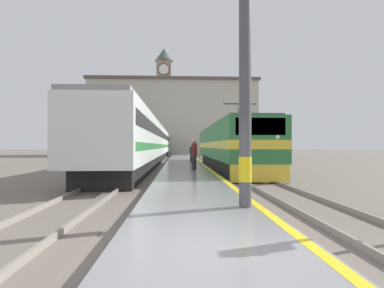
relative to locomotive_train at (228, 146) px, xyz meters
name	(u,v)px	position (x,y,z in m)	size (l,w,h in m)	color
ground_plane	(183,161)	(-3.25, 12.15, -1.74)	(200.00, 200.00, 0.00)	#70665B
platform	(183,162)	(-3.25, 7.15, -1.59)	(3.12, 140.00, 0.31)	gray
rail_track_near	(216,163)	(0.00, 7.15, -1.71)	(2.84, 140.00, 0.16)	#70665B
rail_track_far	(148,163)	(-6.77, 7.15, -1.71)	(2.83, 140.00, 0.16)	#70665B
locomotive_train	(228,146)	(0.00, 0.00, 0.00)	(2.92, 18.40, 4.35)	black
passenger_train	(154,143)	(-6.77, 14.77, 0.36)	(2.92, 53.99, 3.88)	black
catenary_mast	(247,28)	(-2.11, -15.54, 2.84)	(2.48, 0.31, 8.69)	#4C4C51
person_on_platform	(191,153)	(-2.58, 4.00, -0.60)	(0.34, 0.34, 1.59)	#23232D
second_waiting_passenger	(194,154)	(-2.80, -4.68, -0.45)	(0.34, 0.34, 1.85)	#23232D
clock_tower	(164,98)	(-6.83, 42.50, 10.43)	(3.89, 3.89, 23.00)	gray
station_building	(174,118)	(-4.59, 33.35, 5.15)	(30.34, 9.59, 13.73)	#B7B2A3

